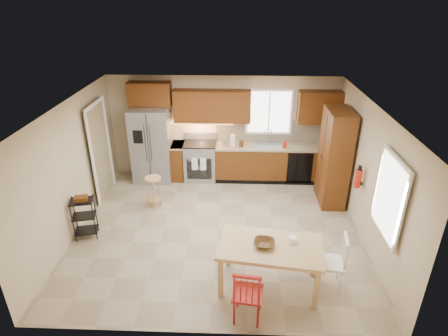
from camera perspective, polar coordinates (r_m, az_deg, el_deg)
The scene contains 33 objects.
floor at distance 7.53m, azimuth -0.89°, elevation -9.22°, with size 5.50×5.50×0.00m, color tan.
ceiling at distance 6.43m, azimuth -1.04°, elevation 9.33°, with size 5.50×5.00×0.02m, color silver.
wall_back at distance 9.20m, azimuth -0.14°, elevation 6.27°, with size 5.50×0.02×2.50m, color #CCB793.
wall_front at distance 4.79m, azimuth -2.57°, elevation -14.12°, with size 5.50×0.02×2.50m, color #CCB793.
wall_left at distance 7.55m, azimuth -22.29°, elevation -0.29°, with size 0.02×5.00×2.50m, color #CCB793.
wall_right at distance 7.29m, azimuth 21.16°, elevation -1.00°, with size 0.02×5.00×2.50m, color #CCB793.
refrigerator at distance 9.19m, azimuth -10.90°, elevation 3.51°, with size 0.92×0.75×1.82m, color gray.
range_stove at distance 9.24m, azimuth -3.62°, elevation 1.03°, with size 0.76×0.63×0.92m, color gray.
base_cabinet_narrow at distance 9.33m, azimuth -6.98°, elevation 1.06°, with size 0.30×0.60×0.90m, color #5A2D10.
base_cabinet_run at distance 9.26m, azimuth 7.79°, elevation 0.82°, with size 2.92×0.60×0.90m, color #5A2D10.
dishwasher at distance 9.08m, azimuth 11.46°, elevation -0.01°, with size 0.60×0.02×0.78m, color black.
backsplash at distance 9.25m, azimuth 7.90°, elevation 5.64°, with size 2.92×0.03×0.55m, color beige.
upper_over_fridge at distance 9.01m, azimuth -11.27°, elevation 11.02°, with size 1.00×0.35×0.55m, color #5D300F.
upper_left_block at distance 8.87m, azimuth -1.83°, elevation 9.42°, with size 1.80×0.35×0.75m, color #5D300F.
upper_right_block at distance 9.05m, azimuth 14.38°, elevation 8.96°, with size 1.00×0.35×0.75m, color #5D300F.
window_back at distance 9.08m, azimuth 6.88°, elevation 8.48°, with size 1.12×0.04×1.12m, color white.
sink at distance 9.08m, azimuth 6.75°, elevation 3.19°, with size 0.62×0.46×0.16m, color gray.
undercab_glow at distance 8.99m, azimuth -3.73°, elevation 6.96°, with size 1.60×0.30×0.01m, color #FFBF66.
soap_bottle at distance 8.98m, azimuth 9.26°, elevation 3.69°, with size 0.09×0.09×0.19m, color #B7180C.
paper_towel at distance 8.94m, azimuth 1.38°, elevation 4.23°, with size 0.12×0.12×0.28m, color white.
canister_steel at distance 8.96m, azimuth 0.09°, elevation 3.95°, with size 0.11×0.11×0.18m, color gray.
canister_wood at distance 8.94m, azimuth 2.65°, elevation 3.72°, with size 0.10×0.10×0.14m, color #4A2D13.
pantry at distance 8.32m, azimuth 16.46°, elevation 1.52°, with size 0.50×0.95×2.10m, color #5A2D10.
fire_extinguisher at distance 7.45m, azimuth 19.77°, elevation -1.50°, with size 0.12×0.12×0.36m, color #B7180C.
window_right at distance 6.23m, azimuth 23.92°, elevation -4.10°, with size 0.04×1.02×1.32m, color white.
doorway at distance 8.69m, azimuth -18.37°, elevation 2.28°, with size 0.04×0.95×2.10m, color #8C7A59.
dining_table at distance 6.10m, azimuth 6.91°, elevation -14.64°, with size 1.58×0.89×0.77m, color tan, non-canonical shape.
chair_red at distance 5.55m, azimuth 3.66°, elevation -18.37°, with size 0.43×0.43×0.93m, color #B0211B, non-canonical shape.
chair_white at distance 6.24m, azimuth 15.88°, elevation -13.57°, with size 0.43×0.43×0.93m, color white, non-canonical shape.
table_bowl at distance 5.85m, azimuth 6.13°, elevation -11.70°, with size 0.32×0.32×0.08m, color #4A2D13.
table_jar at distance 5.96m, azimuth 10.43°, elevation -10.87°, with size 0.12×0.12×0.14m, color white.
bar_stool at distance 8.19m, azimuth -10.61°, elevation -3.68°, with size 0.35×0.35×0.71m, color tan, non-canonical shape.
utility_cart at distance 7.56m, azimuth -20.48°, elevation -7.15°, with size 0.42×0.32×0.83m, color black, non-canonical shape.
Camera 1 is at (0.34, -6.16, 4.32)m, focal length 30.00 mm.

